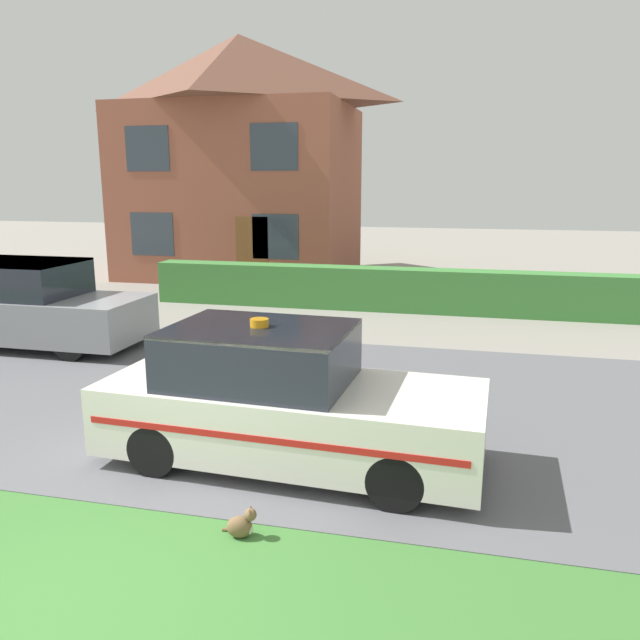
# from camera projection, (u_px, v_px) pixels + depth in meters

# --- Properties ---
(ground_plane) EXTENTS (80.00, 80.00, 0.00)m
(ground_plane) POSITION_uv_depth(u_px,v_px,m) (60.00, 602.00, 4.68)
(ground_plane) COLOR gray
(road_strip) EXTENTS (28.00, 6.66, 0.01)m
(road_strip) POSITION_uv_depth(u_px,v_px,m) (262.00, 397.00, 9.14)
(road_strip) COLOR #5B5B60
(road_strip) RESTS_ON ground
(lawn_verge) EXTENTS (28.00, 1.84, 0.01)m
(lawn_verge) POSITION_uv_depth(u_px,v_px,m) (95.00, 566.00, 5.11)
(lawn_verge) COLOR #3D7533
(lawn_verge) RESTS_ON ground
(garden_hedge) EXTENTS (12.04, 0.69, 1.04)m
(garden_hedge) POSITION_uv_depth(u_px,v_px,m) (390.00, 289.00, 15.21)
(garden_hedge) COLOR #3D7F38
(garden_hedge) RESTS_ON ground
(police_car) EXTENTS (4.25, 1.83, 1.62)m
(police_car) POSITION_uv_depth(u_px,v_px,m) (283.00, 400.00, 6.90)
(police_car) COLOR black
(police_car) RESTS_ON road_strip
(cat) EXTENTS (0.34, 0.20, 0.29)m
(cat) POSITION_uv_depth(u_px,v_px,m) (242.00, 525.00, 5.51)
(cat) COLOR brown
(cat) RESTS_ON ground
(neighbour_car_near) EXTENTS (4.39, 1.77, 1.62)m
(neighbour_car_near) POSITION_uv_depth(u_px,v_px,m) (29.00, 306.00, 11.89)
(neighbour_car_near) COLOR black
(neighbour_car_near) RESTS_ON road_strip
(house_left) EXTENTS (7.49, 5.46, 7.65)m
(house_left) POSITION_uv_depth(u_px,v_px,m) (241.00, 156.00, 20.45)
(house_left) COLOR #93513D
(house_left) RESTS_ON ground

